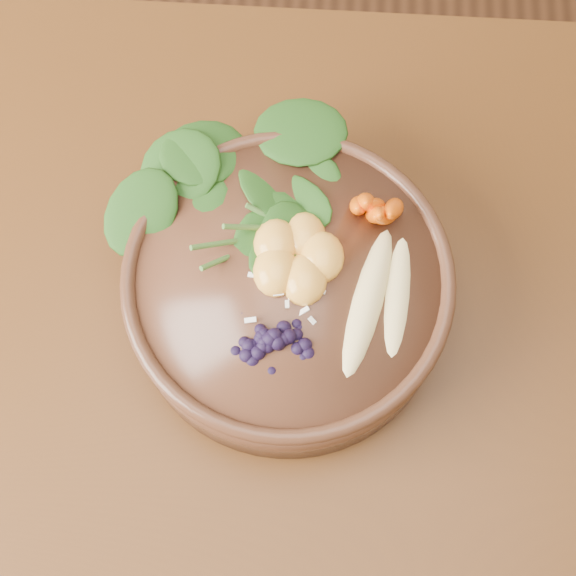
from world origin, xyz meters
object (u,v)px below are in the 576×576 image
object	(u,v)px
carrot_cluster	(374,194)
stoneware_bowl	(288,292)
kale_heap	(259,192)
dining_table	(379,438)
mandarin_cluster	(296,251)
banana_halves	(384,293)
blueberry_pile	(270,333)

from	to	relation	value
carrot_cluster	stoneware_bowl	bearing A→B (deg)	-123.69
stoneware_bowl	kale_heap	size ratio (longest dim) A/B	1.53
dining_table	mandarin_cluster	bearing A→B (deg)	127.56
stoneware_bowl	carrot_cluster	world-z (taller)	carrot_cluster
kale_heap	mandarin_cluster	distance (m)	0.06
banana_halves	blueberry_pile	distance (m)	0.10
kale_heap	mandarin_cluster	world-z (taller)	kale_heap
dining_table	banana_halves	world-z (taller)	banana_halves
kale_heap	mandarin_cluster	xyz separation A→B (m)	(0.04, -0.05, -0.01)
stoneware_bowl	carrot_cluster	bearing A→B (deg)	42.70
kale_heap	banana_halves	world-z (taller)	kale_heap
banana_halves	stoneware_bowl	bearing A→B (deg)	-177.26
carrot_cluster	blueberry_pile	bearing A→B (deg)	-109.55
stoneware_bowl	banana_halves	size ratio (longest dim) A/B	1.83
dining_table	stoneware_bowl	bearing A→B (deg)	133.70
kale_heap	carrot_cluster	size ratio (longest dim) A/B	2.38
blueberry_pile	carrot_cluster	bearing A→B (deg)	56.84
kale_heap	carrot_cluster	distance (m)	0.10
carrot_cluster	mandarin_cluster	world-z (taller)	carrot_cluster
kale_heap	dining_table	bearing A→B (deg)	-53.31
mandarin_cluster	dining_table	bearing A→B (deg)	-52.44
kale_heap	blueberry_pile	world-z (taller)	kale_heap
carrot_cluster	mandarin_cluster	size ratio (longest dim) A/B	0.87
dining_table	banana_halves	distance (m)	0.20
dining_table	blueberry_pile	size ratio (longest dim) A/B	12.07
stoneware_bowl	banana_halves	world-z (taller)	banana_halves
carrot_cluster	blueberry_pile	xyz separation A→B (m)	(-0.08, -0.12, -0.02)
kale_heap	carrot_cluster	bearing A→B (deg)	-3.09
dining_table	mandarin_cluster	xyz separation A→B (m)	(-0.09, 0.12, 0.19)
dining_table	blueberry_pile	xyz separation A→B (m)	(-0.11, 0.04, 0.19)
banana_halves	mandarin_cluster	world-z (taller)	mandarin_cluster
kale_heap	blueberry_pile	xyz separation A→B (m)	(0.02, -0.13, -0.00)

